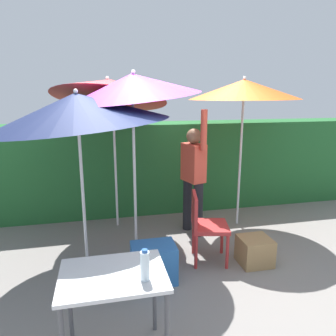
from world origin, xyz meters
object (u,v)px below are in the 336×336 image
object	(u,v)px
bottle_water	(145,265)
umbrella_navy	(77,109)
umbrella_yellow	(110,90)
crate_cardboard	(255,251)
umbrella_orange	(244,90)
folding_table	(113,285)
cooler_box	(154,263)
umbrella_rainbow	(133,86)
person_vendor	(193,173)
chair_plastic	(205,223)

from	to	relation	value
bottle_water	umbrella_navy	bearing A→B (deg)	106.77
umbrella_yellow	crate_cardboard	bearing A→B (deg)	-44.00
umbrella_yellow	crate_cardboard	distance (m)	3.01
crate_cardboard	bottle_water	distance (m)	2.12
umbrella_orange	umbrella_navy	bearing A→B (deg)	-161.24
crate_cardboard	folding_table	bearing A→B (deg)	-147.93
umbrella_yellow	cooler_box	bearing A→B (deg)	-78.55
umbrella_yellow	bottle_water	distance (m)	3.10
umbrella_rainbow	umbrella_yellow	bearing A→B (deg)	104.89
umbrella_navy	person_vendor	distance (m)	1.96
umbrella_yellow	umbrella_navy	xyz separation A→B (m)	(-0.42, -1.18, -0.22)
person_vendor	folding_table	world-z (taller)	person_vendor
folding_table	bottle_water	xyz separation A→B (m)	(0.23, -0.13, 0.21)
umbrella_rainbow	person_vendor	bearing A→B (deg)	22.42
umbrella_rainbow	bottle_water	size ratio (longest dim) A/B	10.22
umbrella_orange	chair_plastic	size ratio (longest dim) A/B	2.63
umbrella_rainbow	umbrella_navy	bearing A→B (deg)	-157.07
person_vendor	folding_table	size ratio (longest dim) A/B	2.35
umbrella_rainbow	folding_table	distance (m)	2.37
person_vendor	crate_cardboard	world-z (taller)	person_vendor
chair_plastic	crate_cardboard	distance (m)	0.72
umbrella_yellow	cooler_box	world-z (taller)	umbrella_yellow
chair_plastic	umbrella_orange	bearing A→B (deg)	47.59
chair_plastic	bottle_water	xyz separation A→B (m)	(-0.96, -1.46, 0.38)
umbrella_orange	person_vendor	world-z (taller)	umbrella_orange
umbrella_navy	chair_plastic	size ratio (longest dim) A/B	2.47
cooler_box	person_vendor	bearing A→B (deg)	55.00
umbrella_rainbow	crate_cardboard	bearing A→B (deg)	-25.93
person_vendor	umbrella_yellow	bearing A→B (deg)	155.13
person_vendor	bottle_water	bearing A→B (deg)	-114.77
person_vendor	bottle_water	world-z (taller)	person_vendor
umbrella_rainbow	umbrella_navy	size ratio (longest dim) A/B	1.11
umbrella_navy	cooler_box	xyz separation A→B (m)	(0.76, -0.50, -1.70)
umbrella_rainbow	person_vendor	xyz separation A→B (m)	(0.90, 0.37, -1.24)
umbrella_orange	folding_table	distance (m)	3.46
person_vendor	cooler_box	xyz separation A→B (m)	(-0.80, -1.15, -0.72)
umbrella_orange	person_vendor	xyz separation A→B (m)	(-0.81, -0.16, -1.21)
umbrella_yellow	folding_table	world-z (taller)	umbrella_yellow
umbrella_navy	folding_table	xyz separation A→B (m)	(0.27, -1.52, -1.24)
umbrella_orange	bottle_water	distance (m)	3.34
umbrella_rainbow	umbrella_orange	world-z (taller)	umbrella_rainbow
folding_table	umbrella_navy	bearing A→B (deg)	100.16
umbrella_navy	bottle_water	size ratio (longest dim) A/B	9.17
chair_plastic	bottle_water	bearing A→B (deg)	-123.38
umbrella_rainbow	crate_cardboard	xyz separation A→B (m)	(1.40, -0.68, -2.01)
person_vendor	chair_plastic	size ratio (longest dim) A/B	2.11
umbrella_rainbow	folding_table	xyz separation A→B (m)	(-0.38, -1.80, -1.50)
umbrella_navy	chair_plastic	world-z (taller)	umbrella_navy
bottle_water	umbrella_rainbow	bearing A→B (deg)	85.28
umbrella_navy	folding_table	world-z (taller)	umbrella_navy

